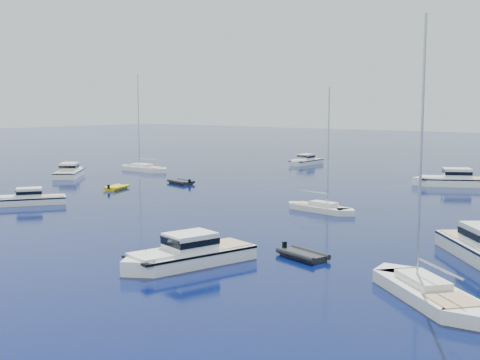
# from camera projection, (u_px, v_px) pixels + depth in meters

# --- Properties ---
(motor_cruiser_near) EXTENTS (5.01, 9.94, 2.50)m
(motor_cruiser_near) POSITION_uv_depth(u_px,v_px,m) (188.00, 265.00, 38.20)
(motor_cruiser_near) COLOR white
(motor_cruiser_near) RESTS_ON ground
(motor_cruiser_left) EXTENTS (6.34, 8.00, 2.09)m
(motor_cruiser_left) POSITION_uv_depth(u_px,v_px,m) (28.00, 204.00, 61.36)
(motor_cruiser_left) COLOR white
(motor_cruiser_left) RESTS_ON ground
(motor_cruiser_far_l) EXTENTS (8.41, 8.77, 2.44)m
(motor_cruiser_far_l) POSITION_uv_depth(u_px,v_px,m) (70.00, 177.00, 85.22)
(motor_cruiser_far_l) COLOR white
(motor_cruiser_far_l) RESTS_ON ground
(motor_cruiser_distant) EXTENTS (10.66, 8.00, 2.75)m
(motor_cruiser_distant) POSITION_uv_depth(u_px,v_px,m) (455.00, 186.00, 75.35)
(motor_cruiser_distant) COLOR white
(motor_cruiser_distant) RESTS_ON ground
(motor_cruiser_horizon) EXTENTS (2.85, 8.44, 2.19)m
(motor_cruiser_horizon) POSITION_uv_depth(u_px,v_px,m) (305.00, 164.00, 102.46)
(motor_cruiser_horizon) COLOR white
(motor_cruiser_horizon) RESTS_ON ground
(sailboat_mid_r) EXTENTS (9.52, 8.25, 14.76)m
(sailboat_mid_r) POSITION_uv_depth(u_px,v_px,m) (426.00, 299.00, 31.47)
(sailboat_mid_r) COLOR silver
(sailboat_mid_r) RESTS_ON ground
(sailboat_centre) EXTENTS (8.13, 2.85, 11.71)m
(sailboat_centre) POSITION_uv_depth(u_px,v_px,m) (320.00, 211.00, 57.32)
(sailboat_centre) COLOR silver
(sailboat_centre) RESTS_ON ground
(sailboat_far_l) EXTENTS (10.08, 2.82, 14.74)m
(sailboat_far_l) POSITION_uv_depth(u_px,v_px,m) (144.00, 171.00, 92.37)
(sailboat_far_l) COLOR white
(sailboat_far_l) RESTS_ON ground
(tender_yellow) EXTENTS (3.02, 3.93, 0.95)m
(tender_yellow) POSITION_uv_depth(u_px,v_px,m) (117.00, 189.00, 72.28)
(tender_yellow) COLOR yellow
(tender_yellow) RESTS_ON ground
(tender_grey_near) EXTENTS (4.05, 2.90, 0.95)m
(tender_grey_near) POSITION_uv_depth(u_px,v_px,m) (303.00, 258.00, 39.84)
(tender_grey_near) COLOR black
(tender_grey_near) RESTS_ON ground
(tender_grey_far) EXTENTS (4.34, 2.99, 0.95)m
(tender_grey_far) POSITION_uv_depth(u_px,v_px,m) (181.00, 184.00, 77.59)
(tender_grey_far) COLOR black
(tender_grey_far) RESTS_ON ground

